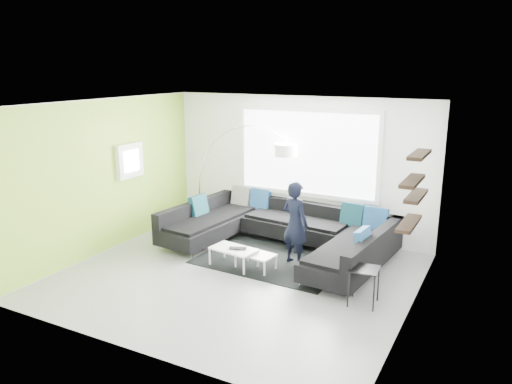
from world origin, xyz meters
TOP-DOWN VIEW (x-y plane):
  - ground at (0.00, 0.00)m, footprint 5.50×5.50m
  - room_shell at (0.04, 0.21)m, footprint 5.54×5.04m
  - sectional_sofa at (0.12, 1.27)m, footprint 4.14×2.80m
  - rug at (0.22, 0.93)m, footprint 2.59×1.94m
  - coffee_table at (-0.06, 0.38)m, footprint 1.08×0.72m
  - arc_lamp at (-1.94, 1.81)m, footprint 2.26×1.43m
  - side_table at (2.11, 0.00)m, footprint 0.44×0.44m
  - person at (0.62, 0.95)m, footprint 0.76×0.70m
  - laptop at (-0.16, 0.30)m, footprint 0.44×0.41m

SIDE VIEW (x-z plane):
  - ground at x=0.00m, z-range 0.00..0.00m
  - rug at x=0.22m, z-range 0.00..0.01m
  - coffee_table at x=-0.06m, z-range 0.00..0.33m
  - side_table at x=2.11m, z-range 0.00..0.55m
  - laptop at x=-0.16m, z-range 0.33..0.35m
  - sectional_sofa at x=0.12m, z-range -0.05..0.80m
  - person at x=0.62m, z-range 0.00..1.47m
  - arc_lamp at x=-1.94m, z-range 0.00..2.22m
  - room_shell at x=0.04m, z-range 0.40..3.22m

